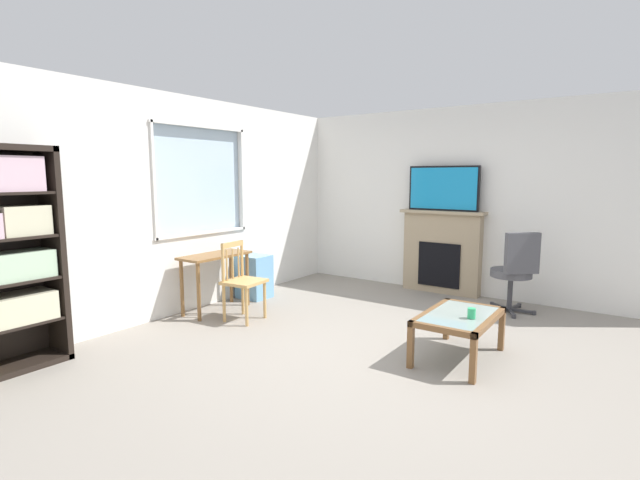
% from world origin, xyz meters
% --- Properties ---
extents(ground, '(6.45, 6.10, 0.02)m').
position_xyz_m(ground, '(0.00, 0.00, -0.01)').
color(ground, gray).
extents(wall_back_with_window, '(5.45, 0.15, 2.59)m').
position_xyz_m(wall_back_with_window, '(-0.03, 2.55, 1.26)').
color(wall_back_with_window, white).
rests_on(wall_back_with_window, ground).
extents(wall_right, '(0.12, 5.30, 2.59)m').
position_xyz_m(wall_right, '(2.79, 0.00, 1.30)').
color(wall_right, white).
rests_on(wall_right, ground).
extents(desk_under_window, '(0.89, 0.39, 0.71)m').
position_xyz_m(desk_under_window, '(0.15, 2.20, 0.57)').
color(desk_under_window, brown).
rests_on(desk_under_window, ground).
extents(wooden_chair, '(0.46, 0.44, 0.90)m').
position_xyz_m(wooden_chair, '(0.08, 1.69, 0.46)').
color(wooden_chair, tan).
rests_on(wooden_chair, ground).
extents(plastic_drawer_unit, '(0.35, 0.40, 0.59)m').
position_xyz_m(plastic_drawer_unit, '(0.89, 2.25, 0.29)').
color(plastic_drawer_unit, '#72ADDB').
rests_on(plastic_drawer_unit, ground).
extents(fireplace, '(0.26, 1.19, 1.17)m').
position_xyz_m(fireplace, '(2.63, 0.28, 0.59)').
color(fireplace, tan).
rests_on(fireplace, ground).
extents(tv, '(0.06, 0.99, 0.62)m').
position_xyz_m(tv, '(2.61, 0.28, 1.48)').
color(tv, black).
rests_on(tv, fireplace).
extents(office_chair, '(0.63, 0.59, 1.00)m').
position_xyz_m(office_chair, '(2.11, -0.82, 0.55)').
color(office_chair, '#4C4C51').
rests_on(office_chair, ground).
extents(coffee_table, '(0.93, 0.59, 0.42)m').
position_xyz_m(coffee_table, '(0.35, -0.74, 0.36)').
color(coffee_table, '#8C9E99').
rests_on(coffee_table, ground).
extents(sippy_cup, '(0.07, 0.07, 0.09)m').
position_xyz_m(sippy_cup, '(0.28, -0.87, 0.46)').
color(sippy_cup, '#33B770').
rests_on(sippy_cup, coffee_table).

